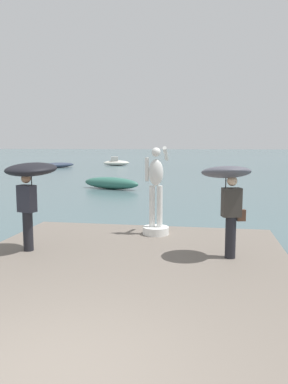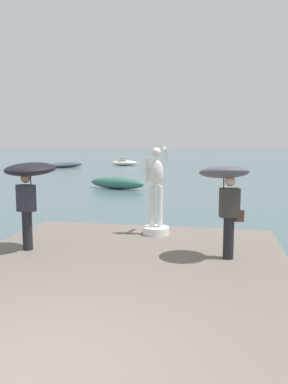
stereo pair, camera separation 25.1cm
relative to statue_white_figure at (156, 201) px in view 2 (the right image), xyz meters
name	(u,v)px [view 2 (the right image)]	position (x,y,z in m)	size (l,w,h in m)	color
ground_plane	(201,169)	(-0.28, 33.65, -1.29)	(400.00, 400.00, 0.00)	#4C666B
pier	(96,306)	(-0.28, -4.16, -1.09)	(6.72, 10.38, 0.40)	#70665B
statue_white_figure	(156,201)	(0.00, 0.00, 0.00)	(0.69, 0.91, 2.32)	white
onlooker_left	(29,179)	(-2.51, -2.02, 0.73)	(1.40, 1.41, 2.01)	black
onlooker_right	(226,186)	(1.74, -1.82, 0.64)	(1.25, 1.27, 1.99)	black
boat_near	(65,165)	(-16.70, 33.50, -0.98)	(3.76, 4.97, 0.62)	#2D384C
boat_mid	(124,162)	(-10.75, 39.31, -0.86)	(3.71, 2.37, 1.19)	silver
boat_far	(117,183)	(-4.65, 13.11, -0.92)	(4.03, 2.15, 0.74)	#336B5B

